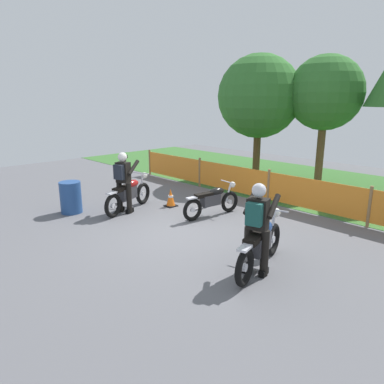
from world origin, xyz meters
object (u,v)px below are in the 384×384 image
at_px(rider_trailing, 123,179).
at_px(spare_drum, 71,197).
at_px(motorcycle_trailing, 129,194).
at_px(motorcycle_lead, 260,244).
at_px(traffic_cone, 171,198).
at_px(rider_lead, 257,224).
at_px(motorcycle_third, 212,201).

relative_size(rider_trailing, spare_drum, 1.92).
bearing_deg(motorcycle_trailing, motorcycle_lead, -114.02).
xyz_separation_m(traffic_cone, spare_drum, (-1.45, -2.40, 0.18)).
relative_size(motorcycle_trailing, rider_lead, 1.18).
xyz_separation_m(motorcycle_third, rider_lead, (2.82, -1.86, 0.52)).
bearing_deg(spare_drum, rider_trailing, 47.41).
distance_m(motorcycle_trailing, motorcycle_third, 2.40).
distance_m(motorcycle_third, rider_trailing, 2.51).
distance_m(motorcycle_trailing, rider_trailing, 0.52).
height_order(motorcycle_trailing, rider_trailing, rider_trailing).
bearing_deg(rider_trailing, rider_lead, -114.15).
bearing_deg(motorcycle_third, traffic_cone, 105.36).
bearing_deg(traffic_cone, motorcycle_lead, -18.56).
relative_size(motorcycle_lead, spare_drum, 2.36).
xyz_separation_m(motorcycle_trailing, rider_trailing, (0.08, -0.21, 0.47)).
bearing_deg(rider_trailing, motorcycle_lead, -111.50).
distance_m(motorcycle_third, rider_lead, 3.42).
height_order(motorcycle_lead, spare_drum, motorcycle_lead).
bearing_deg(spare_drum, rider_lead, 7.49).
relative_size(motorcycle_lead, motorcycle_third, 1.10).
xyz_separation_m(motorcycle_lead, motorcycle_trailing, (-4.76, 0.32, -0.01)).
bearing_deg(rider_trailing, motorcycle_third, -71.81).
relative_size(rider_lead, traffic_cone, 3.19).
distance_m(motorcycle_trailing, spare_drum, 1.59).
xyz_separation_m(motorcycle_third, rider_trailing, (-1.93, -1.52, 0.52)).
relative_size(motorcycle_lead, rider_lead, 1.23).
bearing_deg(motorcycle_lead, motorcycle_third, 43.82).
height_order(motorcycle_third, rider_lead, rider_lead).
distance_m(motorcycle_lead, motorcycle_trailing, 4.78).
bearing_deg(traffic_cone, motorcycle_third, 8.21).
height_order(rider_lead, spare_drum, rider_lead).
bearing_deg(rider_trailing, spare_drum, 117.26).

